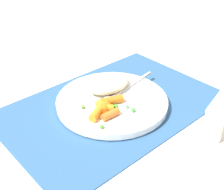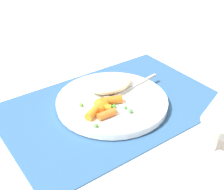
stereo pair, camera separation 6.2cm
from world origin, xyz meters
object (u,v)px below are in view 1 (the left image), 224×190
(rice_mound, at_px, (108,83))
(fork, at_px, (121,92))
(plate, at_px, (112,101))
(carrot_portion, at_px, (106,108))

(rice_mound, relative_size, fork, 0.54)
(plate, distance_m, rice_mound, 0.05)
(rice_mound, bearing_deg, carrot_portion, 45.76)
(rice_mound, distance_m, carrot_portion, 0.09)
(rice_mound, height_order, fork, rice_mound)
(plate, height_order, fork, fork)
(plate, distance_m, carrot_portion, 0.05)
(plate, bearing_deg, fork, -171.68)
(rice_mound, height_order, carrot_portion, rice_mound)
(plate, relative_size, carrot_portion, 2.40)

